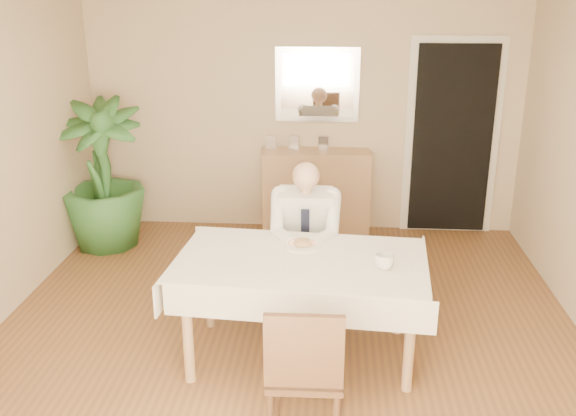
# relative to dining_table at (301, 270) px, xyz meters

# --- Properties ---
(room) EXTENTS (5.00, 5.02, 2.60)m
(room) POSITION_rel_dining_table_xyz_m (-0.12, 0.13, 0.63)
(room) COLOR brown
(room) RESTS_ON ground
(window) EXTENTS (1.34, 0.04, 1.44)m
(window) POSITION_rel_dining_table_xyz_m (-0.12, -2.34, 0.78)
(window) COLOR white
(window) RESTS_ON room
(doorway) EXTENTS (0.96, 0.07, 2.10)m
(doorway) POSITION_rel_dining_table_xyz_m (1.43, 2.59, 0.33)
(doorway) COLOR white
(doorway) RESTS_ON ground
(mirror) EXTENTS (0.86, 0.04, 0.76)m
(mirror) POSITION_rel_dining_table_xyz_m (0.02, 2.60, 0.88)
(mirror) COLOR silver
(mirror) RESTS_ON room
(dining_table) EXTENTS (1.79, 1.15, 0.75)m
(dining_table) POSITION_rel_dining_table_xyz_m (0.00, 0.00, 0.00)
(dining_table) COLOR #A97D4E
(dining_table) RESTS_ON ground
(chair_far) EXTENTS (0.45, 0.45, 0.92)m
(chair_far) POSITION_rel_dining_table_xyz_m (0.00, 0.88, -0.15)
(chair_far) COLOR #402615
(chair_far) RESTS_ON ground
(chair_near) EXTENTS (0.43, 0.43, 0.91)m
(chair_near) POSITION_rel_dining_table_xyz_m (0.07, -0.95, -0.16)
(chair_near) COLOR #402615
(chair_near) RESTS_ON ground
(seated_man) EXTENTS (0.48, 0.72, 1.24)m
(seated_man) POSITION_rel_dining_table_xyz_m (-0.00, 0.59, 0.02)
(seated_man) COLOR white
(seated_man) RESTS_ON ground
(plate) EXTENTS (0.26, 0.26, 0.02)m
(plate) POSITION_rel_dining_table_xyz_m (0.00, 0.21, 0.09)
(plate) COLOR white
(plate) RESTS_ON dining_table
(food) EXTENTS (0.14, 0.14, 0.06)m
(food) POSITION_rel_dining_table_xyz_m (0.00, 0.21, 0.11)
(food) COLOR olive
(food) RESTS_ON dining_table
(knife) EXTENTS (0.01, 0.13, 0.01)m
(knife) POSITION_rel_dining_table_xyz_m (0.04, 0.15, 0.11)
(knife) COLOR silver
(knife) RESTS_ON dining_table
(fork) EXTENTS (0.01, 0.13, 0.01)m
(fork) POSITION_rel_dining_table_xyz_m (-0.04, 0.15, 0.11)
(fork) COLOR silver
(fork) RESTS_ON dining_table
(coffee_mug) EXTENTS (0.15, 0.15, 0.10)m
(coffee_mug) POSITION_rel_dining_table_xyz_m (0.55, -0.11, 0.13)
(coffee_mug) COLOR white
(coffee_mug) RESTS_ON dining_table
(sideboard) EXTENTS (1.15, 0.49, 0.90)m
(sideboard) POSITION_rel_dining_table_xyz_m (0.02, 2.45, -0.22)
(sideboard) COLOR #A97D4E
(sideboard) RESTS_ON ground
(photo_frame_left) EXTENTS (0.10, 0.02, 0.14)m
(photo_frame_left) POSITION_rel_dining_table_xyz_m (-0.44, 2.49, 0.30)
(photo_frame_left) COLOR silver
(photo_frame_left) RESTS_ON sideboard
(photo_frame_center) EXTENTS (0.10, 0.02, 0.14)m
(photo_frame_center) POSITION_rel_dining_table_xyz_m (-0.21, 2.51, 0.30)
(photo_frame_center) COLOR silver
(photo_frame_center) RESTS_ON sideboard
(photo_frame_right) EXTENTS (0.10, 0.02, 0.14)m
(photo_frame_right) POSITION_rel_dining_table_xyz_m (0.10, 2.50, 0.30)
(photo_frame_right) COLOR silver
(photo_frame_right) RESTS_ON sideboard
(potted_palm) EXTENTS (0.95, 0.95, 1.49)m
(potted_palm) POSITION_rel_dining_table_xyz_m (-2.07, 1.92, 0.08)
(potted_palm) COLOR #2B5E27
(potted_palm) RESTS_ON ground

